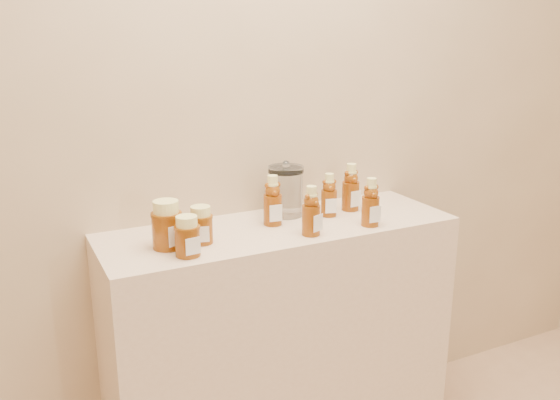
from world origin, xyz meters
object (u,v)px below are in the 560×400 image
bear_bottle_front_left (311,208)px  honey_jar_left (167,225)px  glass_canister (286,189)px  bear_bottle_back_left (273,197)px  display_table (280,346)px

bear_bottle_front_left → honey_jar_left: size_ratio=1.24×
bear_bottle_front_left → glass_canister: bearing=65.5°
bear_bottle_back_left → honey_jar_left: (-0.38, -0.06, -0.02)m
display_table → bear_bottle_front_left: bearing=-68.8°
honey_jar_left → glass_canister: (0.46, 0.13, 0.02)m
honey_jar_left → bear_bottle_back_left: bearing=-11.6°
bear_bottle_back_left → bear_bottle_front_left: (0.06, -0.15, -0.01)m
bear_bottle_back_left → honey_jar_left: bearing=-165.3°
bear_bottle_back_left → bear_bottle_front_left: bearing=-60.5°
display_table → honey_jar_left: bearing=-175.2°
display_table → bear_bottle_front_left: size_ratio=6.59×
bear_bottle_front_left → glass_canister: 0.22m
honey_jar_left → glass_canister: bearing=-4.5°
glass_canister → bear_bottle_front_left: bearing=-95.7°
display_table → glass_canister: 0.56m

